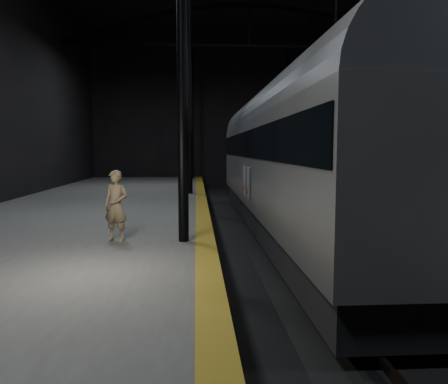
{
  "coord_description": "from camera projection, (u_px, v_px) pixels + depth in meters",
  "views": [
    {
      "loc": [
        -3.47,
        -14.96,
        3.33
      ],
      "look_at": [
        -2.62,
        -1.5,
        2.0
      ],
      "focal_mm": 35.0,
      "sensor_mm": 36.0,
      "label": 1
    }
  ],
  "objects": [
    {
      "name": "track",
      "position": [
        295.0,
        242.0,
        15.39
      ],
      "size": [
        2.4,
        43.0,
        0.24
      ],
      "color": "#3F3328",
      "rests_on": "ground"
    },
    {
      "name": "woman",
      "position": [
        116.0,
        206.0,
        10.97
      ],
      "size": [
        0.78,
        0.66,
        1.81
      ],
      "primitive_type": "imported",
      "rotation": [
        0.0,
        0.0,
        -0.42
      ],
      "color": "#8D7956",
      "rests_on": "platform_left"
    },
    {
      "name": "tactile_strip",
      "position": [
        203.0,
        216.0,
        15.1
      ],
      "size": [
        0.5,
        43.8,
        0.01
      ],
      "primitive_type": "cube",
      "color": "olive",
      "rests_on": "platform_left"
    },
    {
      "name": "ground",
      "position": [
        295.0,
        244.0,
        15.4
      ],
      "size": [
        44.0,
        44.0,
        0.0
      ],
      "primitive_type": "plane",
      "color": "black",
      "rests_on": "ground"
    },
    {
      "name": "platform_left",
      "position": [
        78.0,
        232.0,
        14.88
      ],
      "size": [
        9.0,
        43.8,
        1.0
      ],
      "primitive_type": "cube",
      "color": "#52524F",
      "rests_on": "ground"
    },
    {
      "name": "train",
      "position": [
        287.0,
        152.0,
        16.75
      ],
      "size": [
        3.23,
        21.61,
        5.78
      ],
      "color": "gray",
      "rests_on": "ground"
    }
  ]
}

